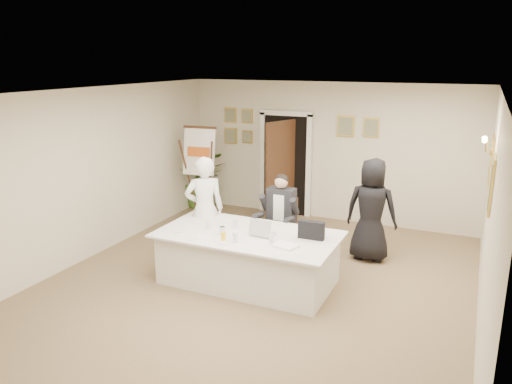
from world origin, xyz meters
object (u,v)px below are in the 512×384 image
Objects in this scene: laptop at (263,225)px; potted_palm at (202,178)px; standing_woman at (371,210)px; paper_stack at (285,246)px; flip_chart at (202,178)px; laptop_bag at (311,230)px; conference_table at (248,258)px; oj_glass at (223,237)px; steel_jug at (222,230)px; seated_man at (280,216)px; standing_man at (205,209)px.

potted_palm is at bearing 137.77° from laptop.
standing_woman reaches higher than paper_stack.
laptop_bag is (3.08, -2.22, 0.03)m from flip_chart.
flip_chart is 1.11× the size of standing_woman.
conference_table is 7.09× the size of laptop_bag.
standing_woman is 2.64m from oj_glass.
flip_chart reaches higher than steel_jug.
oj_glass reaches higher than steel_jug.
flip_chart is (-2.23, 1.27, 0.16)m from seated_man.
seated_man is at bearing 103.86° from laptop.
laptop is at bearing 52.83° from standing_woman.
standing_man is 3.17m from potted_palm.
laptop_bag is (0.85, -0.95, 0.18)m from seated_man.
conference_table is at bearing -102.96° from seated_man.
standing_man is 1.35× the size of potted_palm.
seated_man reaches higher than laptop.
flip_chart is 2.22m from standing_man.
potted_palm is 11.76× the size of steel_jug.
standing_man reaches higher than conference_table.
flip_chart is 14.62× the size of oj_glass.
paper_stack is (-0.76, -1.93, -0.06)m from standing_woman.
steel_jug is at bearing 98.33° from standing_man.
laptop_bag is 1.24m from oj_glass.
steel_jug is at bearing -166.14° from laptop_bag.
laptop is 0.60m from steel_jug.
potted_palm reaches higher than paper_stack.
steel_jug is at bearing -152.76° from laptop.
oj_glass is (0.83, -0.92, -0.03)m from standing_man.
conference_table is at bearing 158.16° from paper_stack.
paper_stack is (0.47, -0.33, -0.12)m from laptop.
flip_chart is 3.80m from laptop_bag.
seated_man reaches higher than potted_palm.
laptop is (2.87, -3.14, 0.27)m from potted_palm.
paper_stack is at bearing -75.42° from seated_man.
potted_palm is 4.26m from laptop.
laptop_bag is at bearing -57.96° from seated_man.
seated_man is 1.35m from steel_jug.
conference_table is 0.84m from paper_stack.
paper_stack is at bearing 68.90° from standing_woman.
seated_man is (0.06, 1.11, 0.33)m from conference_table.
potted_palm is (-2.71, 2.08, -0.07)m from seated_man.
standing_woman reaches higher than oj_glass.
oj_glass reaches higher than conference_table.
paper_stack is (0.63, -1.39, 0.07)m from seated_man.
standing_woman is (2.46, 1.16, -0.02)m from standing_man.
flip_chart reaches higher than laptop.
oj_glass is (-0.18, -0.43, 0.45)m from conference_table.
paper_stack is at bearing -5.90° from steel_jug.
standing_man is at bearing -58.51° from flip_chart.
potted_palm is at bearing 124.35° from oj_glass.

